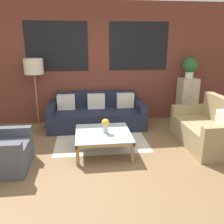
{
  "coord_description": "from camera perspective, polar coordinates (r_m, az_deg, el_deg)",
  "views": [
    {
      "loc": [
        -0.39,
        -3.28,
        1.93
      ],
      "look_at": [
        0.17,
        1.26,
        0.55
      ],
      "focal_mm": 38.0,
      "sensor_mm": 36.0,
      "label": 1
    }
  ],
  "objects": [
    {
      "name": "ground_plane",
      "position": [
        3.83,
        -0.26,
        -13.5
      ],
      "size": [
        16.0,
        16.0,
        0.0
      ],
      "primitive_type": "plane",
      "color": "brown"
    },
    {
      "name": "wall_back_brick",
      "position": [
        5.76,
        -3.2,
        11.57
      ],
      "size": [
        8.4,
        0.09,
        2.8
      ],
      "color": "brown",
      "rests_on": "ground_plane"
    },
    {
      "name": "rug",
      "position": [
        4.9,
        -2.72,
        -6.42
      ],
      "size": [
        1.8,
        1.46,
        0.0
      ],
      "color": "beige",
      "rests_on": "ground_plane"
    },
    {
      "name": "couch_dark",
      "position": [
        5.5,
        -3.7,
        -0.67
      ],
      "size": [
        2.17,
        0.88,
        0.78
      ],
      "color": "#1E2338",
      "rests_on": "ground_plane"
    },
    {
      "name": "settee_vintage",
      "position": [
        4.86,
        21.94,
        -3.96
      ],
      "size": [
        0.8,
        1.46,
        0.92
      ],
      "color": "#99845B",
      "rests_on": "ground_plane"
    },
    {
      "name": "coffee_table",
      "position": [
        4.23,
        -2.16,
        -5.6
      ],
      "size": [
        0.97,
        0.97,
        0.37
      ],
      "color": "silver",
      "rests_on": "ground_plane"
    },
    {
      "name": "floor_lamp",
      "position": [
        5.53,
        -18.3,
        9.9
      ],
      "size": [
        0.41,
        0.41,
        1.56
      ],
      "color": "olive",
      "rests_on": "ground_plane"
    },
    {
      "name": "drawer_cabinet",
      "position": [
        6.17,
        17.56,
        2.88
      ],
      "size": [
        0.42,
        0.42,
        1.06
      ],
      "color": "#C6B793",
      "rests_on": "ground_plane"
    },
    {
      "name": "potted_plant",
      "position": [
        6.04,
        18.25,
        10.4
      ],
      "size": [
        0.37,
        0.37,
        0.49
      ],
      "color": "silver",
      "rests_on": "drawer_cabinet"
    },
    {
      "name": "flower_vase",
      "position": [
        4.14,
        -1.59,
        -3.08
      ],
      "size": [
        0.13,
        0.13,
        0.26
      ],
      "color": "#ADBCC6",
      "rests_on": "coffee_table"
    }
  ]
}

